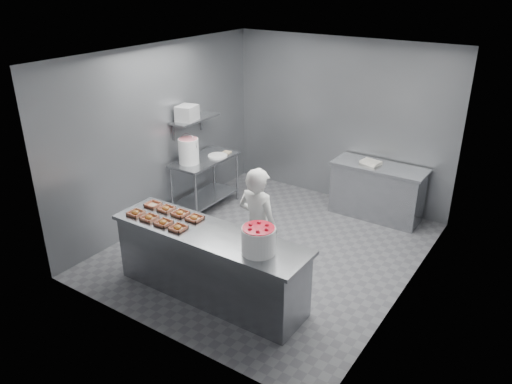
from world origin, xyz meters
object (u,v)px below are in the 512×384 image
Objects in this scene: service_counter at (210,264)px; glaze_bucket at (189,150)px; tray_2 at (163,223)px; tray_5 at (166,209)px; tray_4 at (153,205)px; strawberry_tub at (258,239)px; back_counter at (377,191)px; tray_7 at (195,218)px; worker at (258,227)px; tray_6 at (180,213)px; tray_3 at (178,228)px; tray_0 at (136,213)px; prep_table at (205,175)px; appliance at (187,113)px; tray_1 at (149,218)px.

service_counter is 5.20× the size of glaze_bucket.
tray_5 is at bearing 127.86° from tray_2.
service_counter is 13.88× the size of tray_4.
strawberry_tub reaches higher than tray_4.
back_counter is at bearing 87.49° from strawberry_tub.
back_counter is 3.37m from tray_7.
tray_4 is 1.84m from strawberry_tub.
tray_7 is 0.81m from worker.
tray_6 is 0.24m from tray_7.
strawberry_tub is (1.10, 0.09, 0.14)m from tray_3.
back_counter is at bearing 59.97° from tray_0.
back_counter is (0.90, 3.25, -0.00)m from service_counter.
tray_4 is (-1.97, -3.10, 0.47)m from back_counter.
tray_3 reaches higher than tray_4.
tray_5 is (0.24, 0.31, 0.00)m from tray_0.
prep_table is 6.40× the size of tray_6.
appliance is (-1.47, 1.62, 0.76)m from tray_7.
appliance is (-0.99, 1.62, 0.76)m from tray_5.
tray_0 is at bearing 180.00° from tray_2.
tray_5 is (-0.24, 0.31, 0.00)m from tray_2.
tray_7 is at bearing 23.21° from tray_0.
service_counter is 1.73× the size of back_counter.
back_counter is at bearing 57.59° from tray_4.
appliance is (-1.47, 1.93, 0.76)m from tray_3.
tray_4 is at bearing -66.44° from glaze_bucket.
tray_0 is at bearing 180.00° from tray_1.
prep_table is (-1.65, 1.95, 0.14)m from service_counter.
strawberry_tub is at bearing -46.00° from appliance.
appliance is at bearing 122.55° from tray_2.
tray_1 is at bearing -68.67° from prep_table.
tray_4 is (-1.07, 0.15, 0.47)m from service_counter.
tray_0 reaches higher than tray_4.
back_counter is 4.68× the size of appliance.
tray_0 is 1.83m from strawberry_tub.
tray_1 is (-0.83, -0.15, 0.47)m from service_counter.
tray_2 is 0.31m from tray_6.
tray_7 is 0.37× the size of glaze_bucket.
service_counter is at bearing -10.56° from tray_5.
prep_table is 2.28m from tray_1.
tray_5 is at bearing -119.17° from back_counter.
service_counter is at bearing -14.71° from tray_6.
strawberry_tub reaches higher than tray_2.
service_counter is 1.63× the size of worker.
tray_1 is 1.00× the size of tray_7.
tray_5 is (-0.83, 0.15, 0.47)m from service_counter.
worker is at bearing 123.97° from strawberry_tub.
tray_5 reaches higher than prep_table.
tray_1 is at bearing 0.00° from tray_0.
appliance is (-0.17, -0.17, 1.09)m from prep_table.
tray_3 is (0.24, 0.00, 0.00)m from tray_2.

